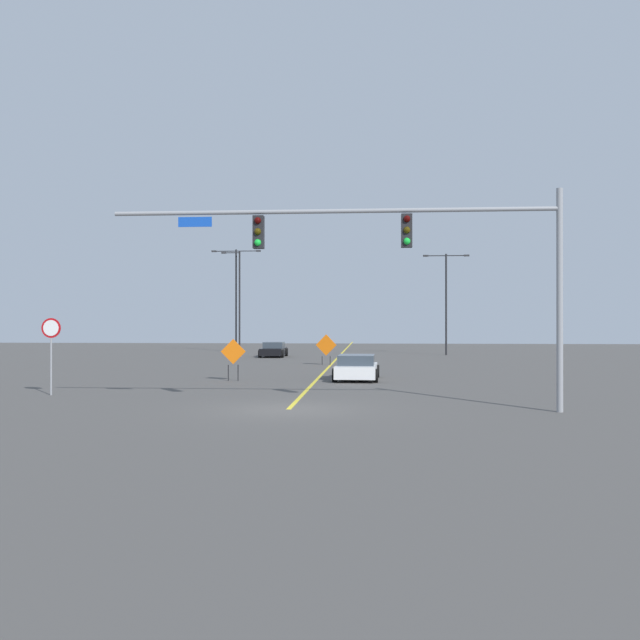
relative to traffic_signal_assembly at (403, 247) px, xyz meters
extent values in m
plane|color=#4C4947|center=(-3.63, 0.01, -5.17)|extent=(136.60, 136.60, 0.00)
cube|color=yellow|center=(-3.63, 37.96, -5.17)|extent=(0.16, 75.89, 0.01)
cylinder|color=gray|center=(4.84, 0.01, -1.70)|extent=(0.20, 0.20, 6.94)
cylinder|color=gray|center=(-2.24, 0.01, 1.14)|extent=(14.15, 0.14, 0.14)
cube|color=black|center=(0.12, 0.01, 0.50)|extent=(0.34, 0.32, 1.05)
sphere|color=#3A0503|center=(0.12, -0.16, 0.85)|extent=(0.22, 0.22, 0.22)
sphere|color=#3C3106|center=(0.12, -0.16, 0.50)|extent=(0.22, 0.22, 0.22)
sphere|color=green|center=(0.12, -0.16, 0.15)|extent=(0.22, 0.22, 0.22)
cube|color=black|center=(-4.59, 0.01, 0.50)|extent=(0.34, 0.32, 1.05)
sphere|color=#3A0503|center=(-4.59, -0.16, 0.85)|extent=(0.22, 0.22, 0.22)
sphere|color=#3C3106|center=(-4.59, -0.16, 0.50)|extent=(0.22, 0.22, 0.22)
sphere|color=green|center=(-4.59, -0.16, 0.15)|extent=(0.22, 0.22, 0.22)
cube|color=#1447B7|center=(-6.67, 0.01, 0.85)|extent=(1.10, 0.03, 0.32)
cylinder|color=gray|center=(-13.22, 3.62, -4.08)|extent=(0.07, 0.07, 2.19)
cylinder|color=#B20F14|center=(-13.22, 3.62, -2.60)|extent=(0.76, 0.03, 0.76)
cylinder|color=white|center=(-13.22, 3.60, -2.60)|extent=(0.61, 0.01, 0.61)
cylinder|color=black|center=(-13.64, 41.47, -0.36)|extent=(0.16, 0.16, 9.63)
cylinder|color=black|center=(-14.69, 41.47, 4.31)|extent=(2.11, 0.08, 0.08)
cube|color=#262628|center=(-15.75, 41.47, 4.31)|extent=(0.44, 0.24, 0.14)
cylinder|color=black|center=(-12.58, 41.47, 4.31)|extent=(2.11, 0.08, 0.08)
cube|color=#262628|center=(-11.53, 41.47, 4.31)|extent=(0.44, 0.24, 0.14)
cylinder|color=black|center=(5.38, 36.99, -0.86)|extent=(0.16, 0.16, 8.63)
cylinder|color=black|center=(4.52, 36.99, 3.30)|extent=(1.73, 0.08, 0.08)
cube|color=#262628|center=(3.66, 36.99, 3.30)|extent=(0.44, 0.24, 0.14)
cylinder|color=black|center=(6.25, 36.99, 3.30)|extent=(1.73, 0.08, 0.08)
cube|color=#262628|center=(7.11, 36.99, 3.30)|extent=(0.44, 0.24, 0.14)
cylinder|color=black|center=(-13.23, 41.06, -0.45)|extent=(0.16, 0.16, 9.44)
cylinder|color=black|center=(-13.98, 41.06, 4.12)|extent=(1.49, 0.08, 0.08)
cube|color=#262628|center=(-14.72, 41.06, 4.12)|extent=(0.44, 0.24, 0.14)
cube|color=orange|center=(-3.93, 22.75, -3.87)|extent=(1.38, 0.32, 1.40)
cylinder|color=black|center=(-4.19, 22.80, -4.88)|extent=(0.05, 0.05, 0.58)
cylinder|color=black|center=(-3.66, 22.70, -4.88)|extent=(0.05, 0.05, 0.58)
cube|color=orange|center=(-7.55, 10.43, -3.78)|extent=(1.21, 0.06, 1.21)
cylinder|color=black|center=(-7.78, 10.43, -4.79)|extent=(0.05, 0.05, 0.77)
cylinder|color=black|center=(-7.31, 10.42, -4.79)|extent=(0.05, 0.05, 0.77)
cube|color=white|center=(-1.69, 11.47, -4.72)|extent=(2.03, 4.22, 0.58)
cube|color=#333D47|center=(-1.70, 11.26, -4.19)|extent=(1.78, 2.29, 0.48)
cylinder|color=black|center=(-0.70, 12.89, -4.85)|extent=(0.24, 0.65, 0.64)
cylinder|color=black|center=(-2.59, 12.95, -4.85)|extent=(0.24, 0.65, 0.64)
cylinder|color=black|center=(-0.79, 9.98, -4.85)|extent=(0.24, 0.65, 0.64)
cylinder|color=black|center=(-2.68, 10.04, -4.85)|extent=(0.24, 0.65, 0.64)
cube|color=black|center=(-8.86, 32.97, -4.73)|extent=(1.80, 4.14, 0.56)
cube|color=#333D47|center=(-8.87, 33.17, -4.21)|extent=(1.60, 1.88, 0.47)
cylinder|color=black|center=(-9.73, 31.51, -4.85)|extent=(0.23, 0.64, 0.64)
cylinder|color=black|center=(-7.97, 31.53, -4.85)|extent=(0.23, 0.64, 0.64)
cylinder|color=black|center=(-9.76, 34.40, -4.85)|extent=(0.23, 0.64, 0.64)
cylinder|color=black|center=(-8.00, 34.42, -4.85)|extent=(0.23, 0.64, 0.64)
camera|label=1|loc=(-1.00, -21.56, -2.39)|focal=38.22mm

